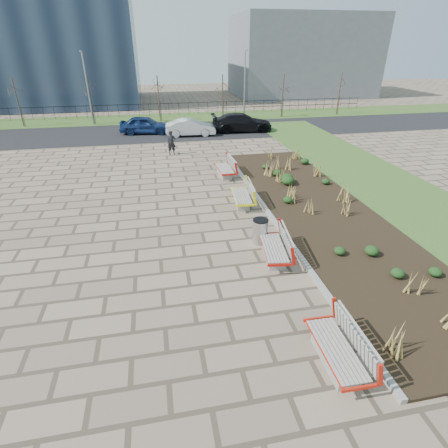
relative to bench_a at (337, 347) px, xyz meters
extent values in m
plane|color=#836E5A|center=(-3.00, 2.72, -0.50)|extent=(120.00, 120.00, 0.00)
cube|color=black|center=(3.25, 7.72, -0.45)|extent=(4.50, 18.00, 0.10)
cube|color=gray|center=(0.92, 7.72, -0.42)|extent=(0.16, 18.00, 0.15)
cube|color=#33511E|center=(8.00, 7.72, -0.48)|extent=(5.00, 38.00, 0.04)
cube|color=#33511E|center=(-3.00, 30.72, -0.48)|extent=(80.00, 5.00, 0.04)
cube|color=black|center=(-3.00, 24.72, -0.49)|extent=(80.00, 7.00, 0.02)
cylinder|color=#B2B2B7|center=(-0.15, 5.68, -0.03)|extent=(0.55, 0.55, 0.94)
imported|color=black|center=(-2.62, 18.00, 0.28)|extent=(0.61, 0.44, 1.56)
imported|color=navy|center=(-4.33, 24.45, 0.21)|extent=(4.26, 2.18, 1.39)
imported|color=silver|center=(-0.81, 22.97, 0.17)|extent=(3.99, 1.58, 1.29)
imported|color=black|center=(3.55, 23.68, 0.25)|extent=(5.16, 2.34, 1.46)
cube|color=slate|center=(17.00, 44.72, 4.50)|extent=(18.00, 12.00, 10.00)
camera|label=1|loc=(-3.65, -5.16, 6.18)|focal=28.00mm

